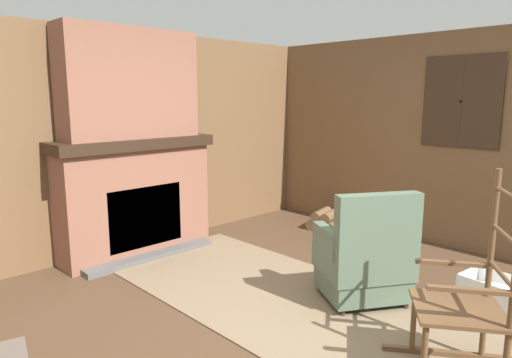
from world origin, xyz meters
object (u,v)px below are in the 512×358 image
Objects in this scene: laundry_basket at (498,297)px; storage_case at (152,129)px; firewood_stack at (326,220)px; oil_lamp_vase at (79,130)px; decorative_plate_on_mantel at (121,125)px; armchair at (365,261)px; rocking_chair at (466,311)px.

storage_case is (-3.26, -1.00, 1.17)m from laundry_basket.
oil_lamp_vase reaches higher than firewood_stack.
oil_lamp_vase is at bearing -151.18° from laundry_basket.
laundry_basket is 3.91m from oil_lamp_vase.
decorative_plate_on_mantel is (-0.02, 0.45, 0.03)m from oil_lamp_vase.
decorative_plate_on_mantel is at bearing 49.58° from armchair.
laundry_basket is (-0.13, 0.99, -0.28)m from rocking_chair.
rocking_chair reaches higher than laundry_basket.
firewood_stack is 1.88× the size of storage_case.
firewood_stack is (-1.51, 1.48, -0.25)m from armchair.
armchair is at bearing -44.41° from firewood_stack.
rocking_chair reaches higher than firewood_stack.
oil_lamp_vase reaches higher than rocking_chair.
laundry_basket reaches higher than firewood_stack.
rocking_chair is at bearing -173.59° from armchair.
armchair is 2.89m from oil_lamp_vase.
storage_case reaches higher than rocking_chair.
decorative_plate_on_mantel is at bearing -29.14° from rocking_chair.
laundry_basket is at bearing -117.69° from rocking_chair.
rocking_chair is 3.50m from storage_case.
rocking_chair reaches higher than armchair.
firewood_stack is 1.55× the size of oil_lamp_vase.
oil_lamp_vase is 1.21× the size of storage_case.
decorative_plate_on_mantel reaches higher than storage_case.
oil_lamp_vase is (-3.38, -0.80, 0.93)m from rocking_chair.
storage_case reaches higher than firewood_stack.
oil_lamp_vase reaches higher than laundry_basket.
oil_lamp_vase is at bearing -87.46° from decorative_plate_on_mantel.
laundry_basket is 1.93× the size of decorative_plate_on_mantel.
rocking_chair is at bearing 13.28° from oil_lamp_vase.
armchair is at bearing 10.74° from storage_case.
rocking_chair is (0.97, -0.45, 0.07)m from armchair.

